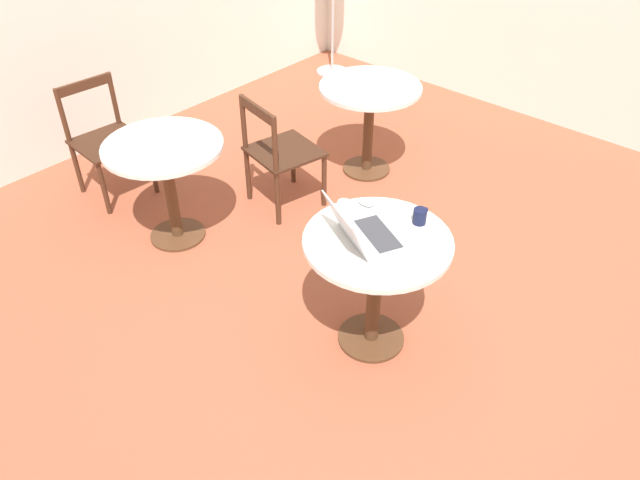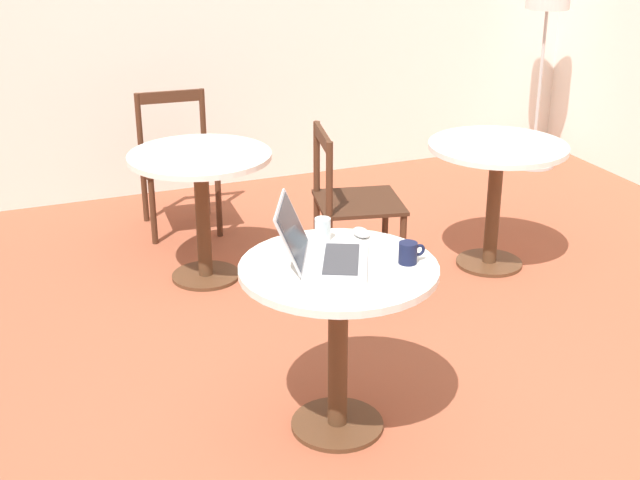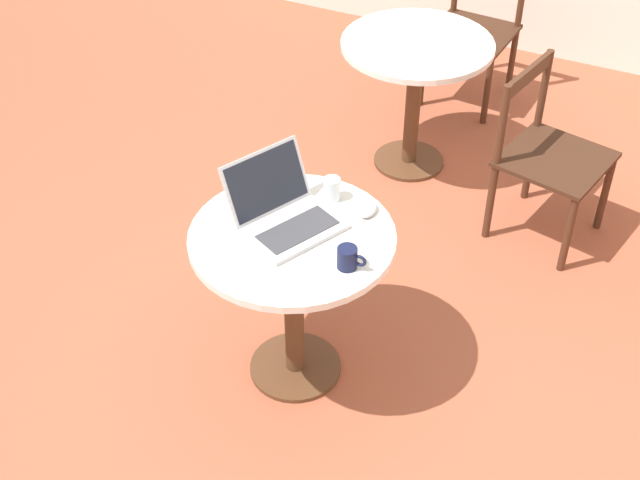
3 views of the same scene
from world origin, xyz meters
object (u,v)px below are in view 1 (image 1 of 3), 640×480
(cafe_table_near, at_px, (376,263))
(cafe_table_far, at_px, (166,165))
(drinking_glass, at_px, (344,209))
(chair_mid_left, at_px, (279,153))
(laptop, at_px, (365,232))
(mouse, at_px, (366,202))
(mug, at_px, (420,216))
(cafe_table_mid, at_px, (370,105))
(chair_far_back, at_px, (106,140))

(cafe_table_near, height_order, cafe_table_far, same)
(drinking_glass, bearing_deg, chair_mid_left, 60.93)
(chair_mid_left, height_order, laptop, laptop)
(drinking_glass, bearing_deg, laptop, -112.79)
(mouse, bearing_deg, mug, -79.58)
(mouse, height_order, mug, mug)
(chair_mid_left, relative_size, mouse, 8.24)
(cafe_table_near, relative_size, chair_mid_left, 0.91)
(cafe_table_mid, distance_m, chair_far_back, 1.93)
(cafe_table_far, bearing_deg, cafe_table_mid, -15.50)
(chair_far_back, relative_size, laptop, 1.84)
(laptop, xyz_separation_m, mouse, (0.25, 0.19, -0.03))
(laptop, distance_m, mouse, 0.31)
(cafe_table_mid, distance_m, chair_mid_left, 0.82)
(chair_far_back, xyz_separation_m, mug, (0.32, -2.46, 0.33))
(drinking_glass, bearing_deg, mouse, -7.54)
(cafe_table_far, xyz_separation_m, drinking_glass, (0.16, -1.32, 0.20))
(chair_mid_left, distance_m, drinking_glass, 1.27)
(mouse, bearing_deg, cafe_table_mid, 36.91)
(cafe_table_far, bearing_deg, mouse, -76.77)
(cafe_table_far, height_order, laptop, laptop)
(cafe_table_mid, relative_size, cafe_table_far, 1.00)
(cafe_table_near, bearing_deg, drinking_glass, 81.49)
(cafe_table_mid, xyz_separation_m, mug, (-1.17, -1.22, 0.19))
(mouse, xyz_separation_m, mug, (0.06, -0.31, 0.03))
(cafe_table_far, relative_size, chair_far_back, 0.91)
(chair_far_back, relative_size, mug, 7.74)
(laptop, height_order, mouse, laptop)
(cafe_table_mid, distance_m, mug, 1.70)
(chair_far_back, distance_m, laptop, 2.37)
(chair_far_back, bearing_deg, drinking_glass, -87.29)
(chair_far_back, xyz_separation_m, drinking_glass, (0.10, -2.13, 0.33))
(cafe_table_far, bearing_deg, drinking_glass, -83.17)
(cafe_table_mid, bearing_deg, laptop, -142.98)
(mouse, bearing_deg, chair_mid_left, 68.18)
(cafe_table_near, height_order, chair_mid_left, chair_mid_left)
(mouse, bearing_deg, drinking_glass, 172.46)
(cafe_table_mid, xyz_separation_m, chair_far_back, (-1.48, 1.24, -0.13))
(mouse, distance_m, mug, 0.31)
(chair_mid_left, relative_size, drinking_glass, 9.04)
(chair_mid_left, bearing_deg, cafe_table_near, -115.54)
(mug, relative_size, drinking_glass, 1.17)
(cafe_table_near, xyz_separation_m, chair_far_back, (-0.06, 2.39, -0.13))
(mouse, height_order, drinking_glass, drinking_glass)
(mug, bearing_deg, cafe_table_near, 163.84)
(cafe_table_mid, height_order, mouse, mouse)
(cafe_table_near, distance_m, laptop, 0.21)
(cafe_table_near, bearing_deg, cafe_table_mid, 39.08)
(chair_mid_left, distance_m, mouse, 1.21)
(laptop, height_order, mug, laptop)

